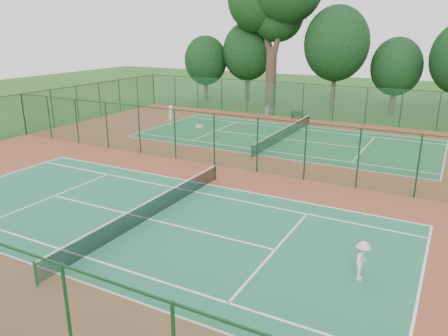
{
  "coord_description": "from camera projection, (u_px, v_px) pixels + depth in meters",
  "views": [
    {
      "loc": [
        12.11,
        -24.05,
        8.65
      ],
      "look_at": [
        1.69,
        -4.65,
        1.6
      ],
      "focal_mm": 35.0,
      "sensor_mm": 36.0,
      "label": 1
    }
  ],
  "objects": [
    {
      "name": "fence_divider",
      "position": [
        235.0,
        142.0,
        27.74
      ],
      "size": [
        40.0,
        0.09,
        3.5
      ],
      "color": "#184926",
      "rests_on": "ground"
    },
    {
      "name": "stray_ball_a",
      "position": [
        342.0,
        190.0,
        24.44
      ],
      "size": [
        0.07,
        0.07,
        0.07
      ],
      "primitive_type": "sphere",
      "color": "yellow",
      "rests_on": "red_pad"
    },
    {
      "name": "court_far",
      "position": [
        284.0,
        139.0,
        35.82
      ],
      "size": [
        23.77,
        10.97,
        0.01
      ],
      "primitive_type": "cube",
      "color": "#1F6339",
      "rests_on": "red_pad"
    },
    {
      "name": "tennis_net_far",
      "position": [
        285.0,
        132.0,
        35.66
      ],
      "size": [
        0.1,
        12.9,
        0.97
      ],
      "color": "#163D22",
      "rests_on": "ground"
    },
    {
      "name": "ground",
      "position": [
        235.0,
        168.0,
        28.27
      ],
      "size": [
        120.0,
        120.0,
        0.0
      ],
      "primitive_type": "plane",
      "color": "#26541A",
      "rests_on": "ground"
    },
    {
      "name": "bench",
      "position": [
        297.0,
        115.0,
        43.55
      ],
      "size": [
        1.3,
        0.41,
        0.8
      ],
      "rotation": [
        0.0,
        0.0,
        0.02
      ],
      "color": "#12331A",
      "rests_on": "red_pad"
    },
    {
      "name": "tennis_net_near",
      "position": [
        149.0,
        209.0,
        20.56
      ],
      "size": [
        0.1,
        12.9,
        0.97
      ],
      "color": "#143920",
      "rests_on": "ground"
    },
    {
      "name": "red_pad",
      "position": [
        235.0,
        168.0,
        28.27
      ],
      "size": [
        40.0,
        36.0,
        0.01
      ],
      "primitive_type": "cube",
      "color": "brown",
      "rests_on": "ground"
    },
    {
      "name": "trash_bin",
      "position": [
        267.0,
        111.0,
        45.09
      ],
      "size": [
        0.68,
        0.68,
        1.0
      ],
      "primitive_type": "cylinder",
      "rotation": [
        0.0,
        0.0,
        -0.26
      ],
      "color": "gray",
      "rests_on": "red_pad"
    },
    {
      "name": "stray_ball_b",
      "position": [
        283.0,
        180.0,
        25.91
      ],
      "size": [
        0.08,
        0.08,
        0.08
      ],
      "primitive_type": "sphere",
      "color": "gold",
      "rests_on": "red_pad"
    },
    {
      "name": "evergreen_row",
      "position": [
        338.0,
        110.0,
        48.39
      ],
      "size": [
        39.0,
        5.0,
        12.0
      ],
      "primitive_type": null,
      "color": "black",
      "rests_on": "ground"
    },
    {
      "name": "kit_bag",
      "position": [
        199.0,
        126.0,
        39.88
      ],
      "size": [
        0.71,
        0.31,
        0.26
      ],
      "primitive_type": "cube",
      "rotation": [
        0.0,
        0.0,
        0.07
      ],
      "color": "silver",
      "rests_on": "red_pad"
    },
    {
      "name": "player_near",
      "position": [
        362.0,
        261.0,
        15.53
      ],
      "size": [
        0.56,
        0.97,
        1.49
      ],
      "primitive_type": "imported",
      "rotation": [
        0.0,
        0.0,
        1.58
      ],
      "color": "silver",
      "rests_on": "court_near"
    },
    {
      "name": "court_near",
      "position": [
        149.0,
        219.0,
        20.72
      ],
      "size": [
        23.77,
        10.97,
        0.01
      ],
      "primitive_type": "cube",
      "color": "#216A4A",
      "rests_on": "red_pad"
    },
    {
      "name": "fence_north",
      "position": [
        318.0,
        102.0,
        42.84
      ],
      "size": [
        40.0,
        0.09,
        3.5
      ],
      "color": "#1B5335",
      "rests_on": "ground"
    },
    {
      "name": "fence_west",
      "position": [
        24.0,
        114.0,
        36.75
      ],
      "size": [
        0.09,
        36.0,
        3.5
      ],
      "rotation": [
        0.0,
        0.0,
        1.57
      ],
      "color": "#164324",
      "rests_on": "ground"
    },
    {
      "name": "stray_ball_c",
      "position": [
        242.0,
        172.0,
        27.43
      ],
      "size": [
        0.07,
        0.07,
        0.07
      ],
      "primitive_type": "sphere",
      "color": "yellow",
      "rests_on": "red_pad"
    },
    {
      "name": "player_far",
      "position": [
        170.0,
        115.0,
        40.74
      ],
      "size": [
        0.56,
        0.74,
        1.82
      ],
      "primitive_type": "imported",
      "rotation": [
        0.0,
        0.0,
        -1.37
      ],
      "color": "white",
      "rests_on": "court_far"
    }
  ]
}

